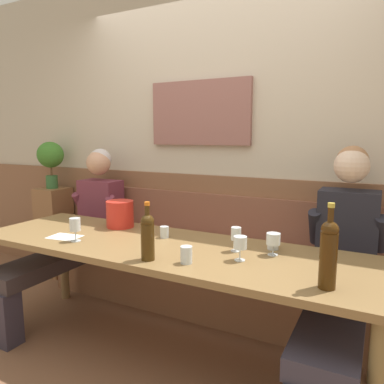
{
  "coord_description": "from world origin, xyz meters",
  "views": [
    {
      "loc": [
        1.18,
        -1.71,
        1.42
      ],
      "look_at": [
        0.05,
        0.45,
        1.04
      ],
      "focal_mm": 34.22,
      "sensor_mm": 36.0,
      "label": 1
    }
  ],
  "objects_px": {
    "wine_glass_center_front": "(75,226)",
    "water_tumbler_left": "(164,232)",
    "ice_bucket": "(120,214)",
    "water_tumbler_center": "(273,241)",
    "person_left_seat": "(342,263)",
    "water_tumbler_right": "(186,255)",
    "potted_plant": "(51,157)",
    "wall_bench": "(208,278)",
    "person_right_seat": "(76,228)",
    "wine_bottle_clear_water": "(148,235)",
    "wine_bottle_amber_mid": "(329,252)",
    "wine_glass_center_rear": "(273,240)",
    "wine_glass_near_bucket": "(236,235)",
    "wine_glass_mid_right": "(240,244)",
    "dining_table": "(163,256)"
  },
  "relations": [
    {
      "from": "dining_table",
      "to": "person_left_seat",
      "type": "height_order",
      "value": "person_left_seat"
    },
    {
      "from": "wall_bench",
      "to": "water_tumbler_right",
      "type": "relative_size",
      "value": 30.94
    },
    {
      "from": "person_left_seat",
      "to": "ice_bucket",
      "type": "bearing_deg",
      "value": -175.54
    },
    {
      "from": "person_right_seat",
      "to": "wine_bottle_amber_mid",
      "type": "distance_m",
      "value": 2.16
    },
    {
      "from": "wine_glass_center_rear",
      "to": "water_tumbler_right",
      "type": "height_order",
      "value": "wine_glass_center_rear"
    },
    {
      "from": "ice_bucket",
      "to": "wine_glass_center_front",
      "type": "height_order",
      "value": "ice_bucket"
    },
    {
      "from": "wall_bench",
      "to": "dining_table",
      "type": "distance_m",
      "value": 0.77
    },
    {
      "from": "wall_bench",
      "to": "dining_table",
      "type": "relative_size",
      "value": 1.12
    },
    {
      "from": "person_left_seat",
      "to": "ice_bucket",
      "type": "height_order",
      "value": "person_left_seat"
    },
    {
      "from": "person_right_seat",
      "to": "person_left_seat",
      "type": "xyz_separation_m",
      "value": [
        2.08,
        0.02,
        0.03
      ]
    },
    {
      "from": "person_left_seat",
      "to": "water_tumbler_center",
      "type": "bearing_deg",
      "value": -161.27
    },
    {
      "from": "person_right_seat",
      "to": "water_tumbler_right",
      "type": "distance_m",
      "value": 1.48
    },
    {
      "from": "water_tumbler_center",
      "to": "person_left_seat",
      "type": "bearing_deg",
      "value": 18.73
    },
    {
      "from": "water_tumbler_left",
      "to": "potted_plant",
      "type": "height_order",
      "value": "potted_plant"
    },
    {
      "from": "person_left_seat",
      "to": "dining_table",
      "type": "bearing_deg",
      "value": -160.66
    },
    {
      "from": "person_left_seat",
      "to": "potted_plant",
      "type": "xyz_separation_m",
      "value": [
        -2.75,
        0.35,
        0.53
      ]
    },
    {
      "from": "person_right_seat",
      "to": "wall_bench",
      "type": "bearing_deg",
      "value": 17.27
    },
    {
      "from": "person_right_seat",
      "to": "wine_glass_mid_right",
      "type": "bearing_deg",
      "value": -13.66
    },
    {
      "from": "person_right_seat",
      "to": "wine_bottle_clear_water",
      "type": "height_order",
      "value": "person_right_seat"
    },
    {
      "from": "wine_glass_center_front",
      "to": "wine_glass_near_bucket",
      "type": "relative_size",
      "value": 1.05
    },
    {
      "from": "person_left_seat",
      "to": "water_tumbler_right",
      "type": "bearing_deg",
      "value": -141.1
    },
    {
      "from": "ice_bucket",
      "to": "water_tumbler_center",
      "type": "relative_size",
      "value": 2.01
    },
    {
      "from": "wall_bench",
      "to": "ice_bucket",
      "type": "height_order",
      "value": "same"
    },
    {
      "from": "wine_bottle_clear_water",
      "to": "potted_plant",
      "type": "distance_m",
      "value": 2.09
    },
    {
      "from": "wall_bench",
      "to": "wine_bottle_amber_mid",
      "type": "relative_size",
      "value": 7.44
    },
    {
      "from": "wine_glass_near_bucket",
      "to": "water_tumbler_left",
      "type": "xyz_separation_m",
      "value": [
        -0.53,
        0.05,
        -0.06
      ]
    },
    {
      "from": "wine_bottle_clear_water",
      "to": "wine_glass_mid_right",
      "type": "xyz_separation_m",
      "value": [
        0.45,
        0.22,
        -0.05
      ]
    },
    {
      "from": "dining_table",
      "to": "potted_plant",
      "type": "distance_m",
      "value": 1.95
    },
    {
      "from": "person_right_seat",
      "to": "wine_bottle_amber_mid",
      "type": "relative_size",
      "value": 3.36
    },
    {
      "from": "wine_glass_center_rear",
      "to": "water_tumbler_right",
      "type": "distance_m",
      "value": 0.51
    },
    {
      "from": "wall_bench",
      "to": "wine_glass_mid_right",
      "type": "bearing_deg",
      "value": -53.85
    },
    {
      "from": "wall_bench",
      "to": "potted_plant",
      "type": "height_order",
      "value": "potted_plant"
    },
    {
      "from": "wine_glass_mid_right",
      "to": "wine_glass_center_front",
      "type": "bearing_deg",
      "value": -172.47
    },
    {
      "from": "ice_bucket",
      "to": "wine_glass_near_bucket",
      "type": "bearing_deg",
      "value": -8.61
    },
    {
      "from": "wall_bench",
      "to": "wine_glass_center_rear",
      "type": "relative_size",
      "value": 22.48
    },
    {
      "from": "wine_glass_center_front",
      "to": "water_tumbler_center",
      "type": "distance_m",
      "value": 1.25
    },
    {
      "from": "wine_glass_mid_right",
      "to": "water_tumbler_right",
      "type": "xyz_separation_m",
      "value": [
        -0.24,
        -0.17,
        -0.05
      ]
    },
    {
      "from": "wine_glass_center_front",
      "to": "water_tumbler_left",
      "type": "distance_m",
      "value": 0.58
    },
    {
      "from": "wall_bench",
      "to": "wine_bottle_amber_mid",
      "type": "height_order",
      "value": "wine_bottle_amber_mid"
    },
    {
      "from": "wine_glass_center_rear",
      "to": "wine_glass_near_bucket",
      "type": "distance_m",
      "value": 0.22
    },
    {
      "from": "wall_bench",
      "to": "person_left_seat",
      "type": "xyz_separation_m",
      "value": [
        1.01,
        -0.31,
        0.39
      ]
    },
    {
      "from": "person_left_seat",
      "to": "water_tumbler_center",
      "type": "height_order",
      "value": "person_left_seat"
    },
    {
      "from": "person_right_seat",
      "to": "water_tumbler_left",
      "type": "relative_size",
      "value": 17.14
    },
    {
      "from": "person_right_seat",
      "to": "potted_plant",
      "type": "xyz_separation_m",
      "value": [
        -0.67,
        0.37,
        0.56
      ]
    },
    {
      "from": "person_left_seat",
      "to": "water_tumbler_right",
      "type": "relative_size",
      "value": 14.54
    },
    {
      "from": "person_right_seat",
      "to": "wine_bottle_clear_water",
      "type": "bearing_deg",
      "value": -28.03
    },
    {
      "from": "person_left_seat",
      "to": "wine_glass_near_bucket",
      "type": "height_order",
      "value": "person_left_seat"
    },
    {
      "from": "wine_glass_mid_right",
      "to": "wine_glass_near_bucket",
      "type": "distance_m",
      "value": 0.16
    },
    {
      "from": "wine_glass_near_bucket",
      "to": "potted_plant",
      "type": "distance_m",
      "value": 2.3
    },
    {
      "from": "dining_table",
      "to": "water_tumbler_center",
      "type": "bearing_deg",
      "value": 19.7
    }
  ]
}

